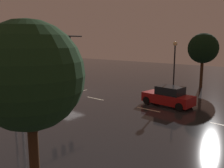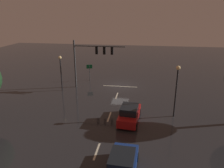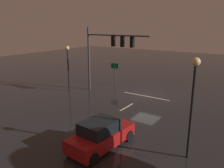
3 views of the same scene
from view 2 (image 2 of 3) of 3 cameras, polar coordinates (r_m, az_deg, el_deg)
ground_plane at (r=32.19m, az=2.19°, el=-0.47°), size 80.00×80.00×0.00m
traffic_signal_assembly at (r=30.23m, az=-5.15°, el=7.52°), size 7.14×0.47×6.74m
lane_dash_far at (r=28.47m, az=1.25°, el=-3.07°), size 0.16×2.20×0.01m
lane_dash_mid at (r=23.05m, az=-0.72°, el=-8.52°), size 0.16×2.20×0.01m
lane_dash_near at (r=18.02m, az=-3.99°, el=-17.14°), size 0.16×2.20×0.01m
stop_bar at (r=31.96m, az=2.14°, el=-0.60°), size 5.00×0.16×0.01m
car_approaching at (r=21.92m, az=4.59°, el=-7.78°), size 2.20×4.48×1.70m
car_distant at (r=15.44m, az=2.69°, el=-20.43°), size 2.07×4.44×1.70m
street_lamp_left_kerb at (r=22.63m, az=16.59°, el=0.48°), size 0.44×0.44×5.45m
street_lamp_right_kerb at (r=30.15m, az=-13.30°, el=4.48°), size 0.44×0.44×4.85m
route_sign at (r=34.24m, az=-5.91°, el=3.93°), size 0.88×0.31×2.63m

